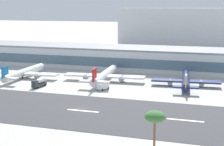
# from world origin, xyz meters

# --- Properties ---
(ground_plane) EXTENTS (1400.00, 1400.00, 0.00)m
(ground_plane) POSITION_xyz_m (0.00, 0.00, 0.00)
(ground_plane) COLOR #B2AFA8
(runway_strip) EXTENTS (800.00, 40.48, 0.08)m
(runway_strip) POSITION_xyz_m (0.00, -2.75, 0.04)
(runway_strip) COLOR #38383A
(runway_strip) RESTS_ON ground_plane
(runway_centreline_dash_4) EXTENTS (12.00, 1.20, 0.01)m
(runway_centreline_dash_4) POSITION_xyz_m (1.86, -2.75, 0.09)
(runway_centreline_dash_4) COLOR white
(runway_centreline_dash_4) RESTS_ON runway_strip
(runway_centreline_dash_5) EXTENTS (12.00, 1.20, 0.01)m
(runway_centreline_dash_5) POSITION_xyz_m (38.19, -2.75, 0.09)
(runway_centreline_dash_5) COLOR white
(runway_centreline_dash_5) RESTS_ON runway_strip
(terminal_building) EXTENTS (213.42, 29.78, 12.86)m
(terminal_building) POSITION_xyz_m (-7.38, 88.97, 6.44)
(terminal_building) COLOR silver
(terminal_building) RESTS_ON ground_plane
(distant_hotel_block) EXTENTS (119.01, 24.49, 35.26)m
(distant_hotel_block) POSITION_xyz_m (11.43, 225.37, 17.63)
(distant_hotel_block) COLOR #BCBCC1
(distant_hotel_block) RESTS_ON ground_plane
(airliner_blue_tail_gate_0) EXTENTS (38.57, 43.24, 9.02)m
(airliner_blue_tail_gate_0) POSITION_xyz_m (-49.88, 42.10, 2.87)
(airliner_blue_tail_gate_0) COLOR silver
(airliner_blue_tail_gate_0) RESTS_ON ground_plane
(airliner_red_tail_gate_1) EXTENTS (41.17, 45.74, 9.55)m
(airliner_red_tail_gate_1) POSITION_xyz_m (-6.81, 47.01, 3.04)
(airliner_red_tail_gate_1) COLOR white
(airliner_red_tail_gate_1) RESTS_ON ground_plane
(airliner_gold_tail_gate_2) EXTENTS (32.31, 41.21, 8.61)m
(airliner_gold_tail_gate_2) POSITION_xyz_m (33.35, 47.77, 2.75)
(airliner_gold_tail_gate_2) COLOR navy
(airliner_gold_tail_gate_2) RESTS_ON ground_plane
(service_fuel_truck_0) EXTENTS (3.77, 8.77, 3.95)m
(service_fuel_truck_0) POSITION_xyz_m (-31.79, 26.62, 2.03)
(service_fuel_truck_0) COLOR #2D3338
(service_fuel_truck_0) RESTS_ON ground_plane
(service_box_truck_1) EXTENTS (4.40, 6.46, 3.25)m
(service_box_truck_1) POSITION_xyz_m (-1.55, 30.43, 1.79)
(service_box_truck_1) COLOR white
(service_box_truck_1) RESTS_ON ground_plane
(palm_tree_2) EXTENTS (4.97, 4.97, 12.64)m
(palm_tree_2) POSITION_xyz_m (33.85, -36.29, 10.99)
(palm_tree_2) COLOR brown
(palm_tree_2) RESTS_ON ground_plane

